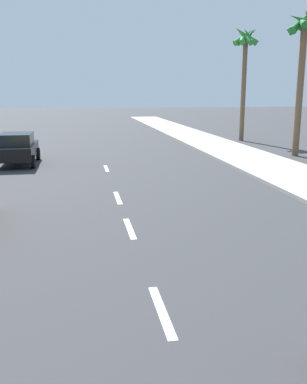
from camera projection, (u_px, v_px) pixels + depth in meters
name	position (u px, v px, depth m)	size (l,w,h in m)	color
ground_plane	(110.00, 177.00, 18.45)	(160.00, 160.00, 0.00)	#38383A
sidewalk_strip	(261.00, 163.00, 21.65)	(3.60, 80.00, 0.14)	#B2ADA3
lane_stripe_2	(162.00, 311.00, 7.19)	(0.16, 1.80, 0.01)	white
lane_stripe_3	(130.00, 228.00, 11.52)	(0.16, 1.80, 0.01)	white
lane_stripe_4	(118.00, 198.00, 14.84)	(0.16, 1.80, 0.01)	white
lane_stripe_5	(106.00, 168.00, 20.47)	(0.16, 1.80, 0.01)	white
parked_car_black	(18.00, 148.00, 21.46)	(1.87, 4.01, 1.57)	black
palm_tree_far	(303.00, 45.00, 23.23)	(1.95, 1.77, 7.97)	brown
palm_tree_distant	(245.00, 50.00, 30.68)	(1.87, 1.91, 8.17)	brown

